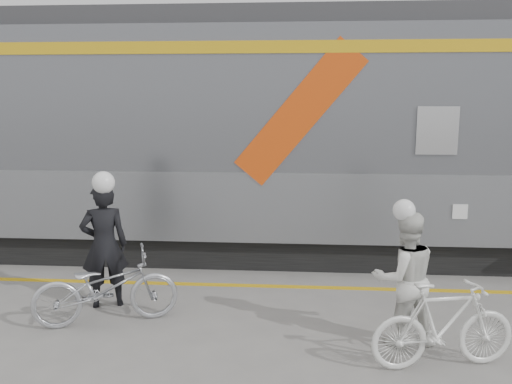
# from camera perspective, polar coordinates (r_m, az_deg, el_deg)

# --- Properties ---
(ground) EXTENTS (90.00, 90.00, 0.00)m
(ground) POSITION_cam_1_polar(r_m,az_deg,el_deg) (6.06, 5.20, -16.94)
(ground) COLOR slate
(ground) RESTS_ON ground
(train) EXTENTS (24.00, 3.17, 4.10)m
(train) POSITION_cam_1_polar(r_m,az_deg,el_deg) (9.79, 15.25, 5.67)
(train) COLOR black
(train) RESTS_ON ground
(safety_strip) EXTENTS (24.00, 0.12, 0.01)m
(safety_strip) POSITION_cam_1_polar(r_m,az_deg,el_deg) (8.03, 4.98, -9.93)
(safety_strip) COLOR gold
(safety_strip) RESTS_ON ground
(man) EXTENTS (0.70, 0.58, 1.65)m
(man) POSITION_cam_1_polar(r_m,az_deg,el_deg) (7.37, -15.69, -5.42)
(man) COLOR black
(man) RESTS_ON ground
(bicycle_left) EXTENTS (1.83, 1.17, 0.91)m
(bicycle_left) POSITION_cam_1_polar(r_m,az_deg,el_deg) (6.92, -15.52, -9.65)
(bicycle_left) COLOR #AEB0B6
(bicycle_left) RESTS_ON ground
(woman) EXTENTS (0.84, 0.71, 1.51)m
(woman) POSITION_cam_1_polar(r_m,az_deg,el_deg) (6.29, 15.35, -8.77)
(woman) COLOR silver
(woman) RESTS_ON ground
(bicycle_right) EXTENTS (1.58, 0.74, 0.91)m
(bicycle_right) POSITION_cam_1_polar(r_m,az_deg,el_deg) (5.96, 19.14, -13.11)
(bicycle_right) COLOR silver
(bicycle_right) RESTS_ON ground
(helmet_man) EXTENTS (0.29, 0.29, 0.29)m
(helmet_man) POSITION_cam_1_polar(r_m,az_deg,el_deg) (7.18, -16.06, 2.05)
(helmet_man) COLOR white
(helmet_man) RESTS_ON man
(helmet_woman) EXTENTS (0.24, 0.24, 0.24)m
(helmet_woman) POSITION_cam_1_polar(r_m,az_deg,el_deg) (6.07, 15.73, -0.92)
(helmet_woman) COLOR white
(helmet_woman) RESTS_ON woman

